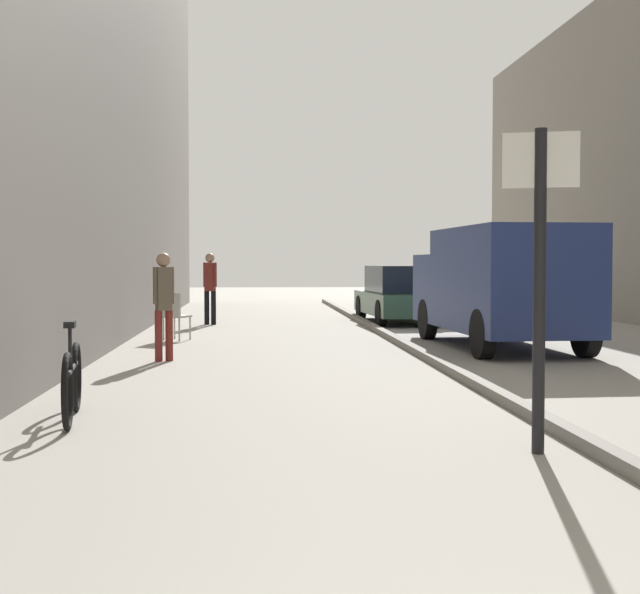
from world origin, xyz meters
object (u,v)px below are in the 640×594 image
parked_car (402,295)px  street_sign_post (540,261)px  pedestrian_mid_block (164,299)px  cafe_chair_near_window (174,313)px  delivery_van (499,283)px  bicycle_leaning (72,382)px  pedestrian_main_foreground (210,283)px

parked_car → street_sign_post: size_ratio=1.65×
pedestrian_mid_block → parked_car: pedestrian_mid_block is taller
street_sign_post → cafe_chair_near_window: 11.16m
pedestrian_mid_block → delivery_van: delivery_van is taller
parked_car → street_sign_post: street_sign_post is taller
parked_car → cafe_chair_near_window: (-5.36, -4.77, -0.17)m
delivery_van → street_sign_post: (-2.13, -8.52, 0.38)m
delivery_van → cafe_chair_near_window: bearing=159.8°
cafe_chair_near_window → delivery_van: bearing=12.0°
pedestrian_mid_block → cafe_chair_near_window: pedestrian_mid_block is taller
street_sign_post → delivery_van: bearing=-87.3°
bicycle_leaning → cafe_chair_near_window: size_ratio=1.88×
pedestrian_main_foreground → cafe_chair_near_window: bearing=102.3°
street_sign_post → cafe_chair_near_window: bearing=-53.1°
pedestrian_mid_block → delivery_van: 6.06m
pedestrian_mid_block → bicycle_leaning: bearing=-116.6°
parked_car → bicycle_leaning: (-5.55, -13.45, -0.33)m
pedestrian_mid_block → street_sign_post: size_ratio=0.65×
delivery_van → cafe_chair_near_window: 6.30m
delivery_van → street_sign_post: bearing=-106.5°
cafe_chair_near_window → pedestrian_main_foreground: bearing=113.3°
pedestrian_mid_block → cafe_chair_near_window: size_ratio=1.79×
parked_car → bicycle_leaning: bearing=-115.0°
delivery_van → bicycle_leaning: (-6.17, -6.77, -0.78)m
street_sign_post → cafe_chair_near_window: (-3.85, 10.43, -1.00)m
cafe_chair_near_window → parked_car: bearing=71.4°
cafe_chair_near_window → bicycle_leaning: bearing=-61.6°
street_sign_post → bicycle_leaning: (-4.04, 1.76, -1.16)m
street_sign_post → bicycle_leaning: 4.56m
pedestrian_main_foreground → pedestrian_mid_block: bearing=106.4°
parked_car → bicycle_leaning: 14.55m
pedestrian_mid_block → parked_car: (5.18, 8.40, -0.26)m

